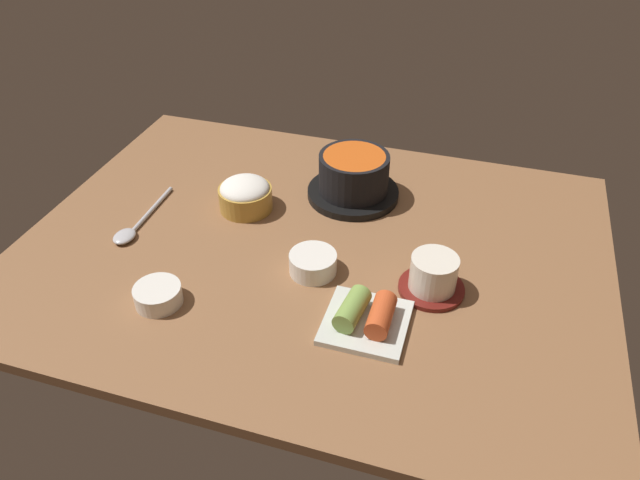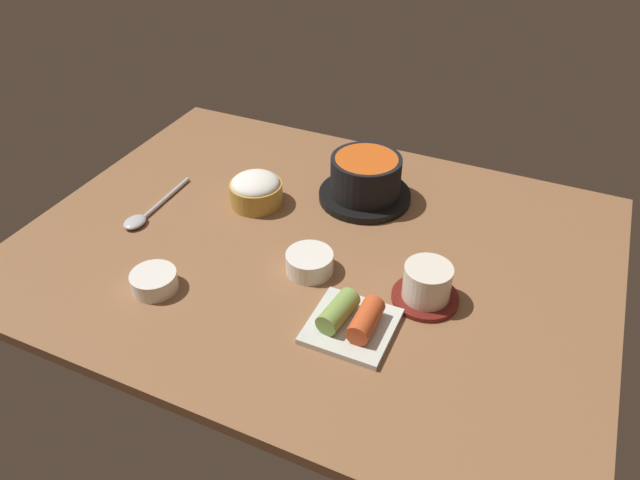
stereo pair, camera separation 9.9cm
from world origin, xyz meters
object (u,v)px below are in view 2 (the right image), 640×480
Objects in this scene: tea_cup_with_saucer at (427,285)px; spoon at (145,214)px; stone_pot at (365,180)px; kimchi_plate at (352,321)px; rice_bowl at (256,190)px; banchan_cup_center at (310,262)px; side_bowl_near at (154,281)px.

spoon is at bearing 179.89° from tea_cup_with_saucer.
spoon is at bearing -147.07° from stone_pot.
spoon is (-45.29, 10.62, -1.06)cm from kimchi_plate.
banchan_cup_center is (17.58, -13.76, -1.21)cm from rice_bowl.
tea_cup_with_saucer is (18.67, -22.56, -1.22)cm from stone_pot.
rice_bowl is 36.93cm from kimchi_plate.
rice_bowl is 20.87cm from spoon.
tea_cup_with_saucer is at bearing 52.56° from kimchi_plate.
kimchi_plate reaches higher than banchan_cup_center.
rice_bowl reaches higher than side_bowl_near.
kimchi_plate is at bearing 8.38° from side_bowl_near.
tea_cup_with_saucer is 0.85× the size of kimchi_plate.
banchan_cup_center is 1.06× the size of side_bowl_near.
tea_cup_with_saucer is 1.43× the size of side_bowl_near.
tea_cup_with_saucer is (36.81, -12.61, -0.04)cm from rice_bowl.
tea_cup_with_saucer is 1.34× the size of banchan_cup_center.
kimchi_plate is at bearing -127.44° from tea_cup_with_saucer.
kimchi_plate is at bearing -13.20° from spoon.
banchan_cup_center is 0.41× the size of spoon.
rice_bowl is 1.36× the size of side_bowl_near.
tea_cup_with_saucer reaches higher than spoon.
kimchi_plate is 1.67× the size of side_bowl_near.
stone_pot is 1.77× the size of rice_bowl.
kimchi_plate is (28.76, -23.13, -1.39)cm from rice_bowl.
banchan_cup_center is at bearing 34.46° from side_bowl_near.
stone_pot reaches higher than kimchi_plate.
side_bowl_near is at bearing -119.08° from stone_pot.
banchan_cup_center is at bearing 140.03° from kimchi_plate.
tea_cup_with_saucer is 13.31cm from kimchi_plate.
kimchi_plate is at bearing -39.97° from banchan_cup_center.
tea_cup_with_saucer is 53.39cm from spoon.
stone_pot is 2.41× the size of side_bowl_near.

